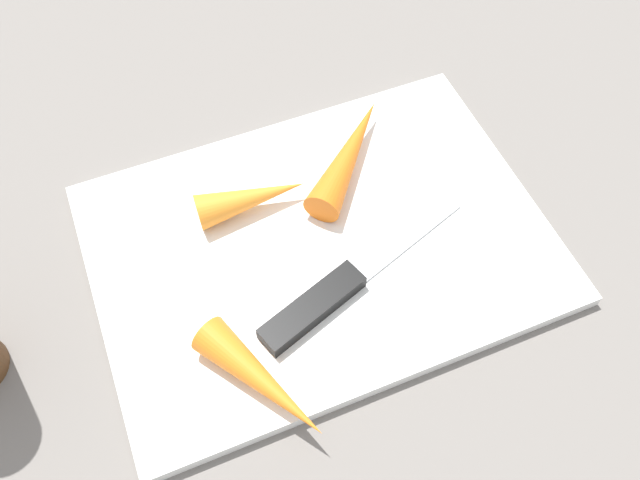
# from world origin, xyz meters

# --- Properties ---
(ground_plane) EXTENTS (1.40, 1.40, 0.00)m
(ground_plane) POSITION_xyz_m (0.00, 0.00, 0.00)
(ground_plane) COLOR slate
(cutting_board) EXTENTS (0.36, 0.26, 0.01)m
(cutting_board) POSITION_xyz_m (0.00, 0.00, 0.01)
(cutting_board) COLOR white
(cutting_board) RESTS_ON ground_plane
(knife) EXTENTS (0.20, 0.08, 0.01)m
(knife) POSITION_xyz_m (0.02, 0.05, 0.02)
(knife) COLOR #B7B7BC
(knife) RESTS_ON cutting_board
(carrot_shortest) EXTENTS (0.09, 0.03, 0.03)m
(carrot_shortest) POSITION_xyz_m (0.04, -0.05, 0.03)
(carrot_shortest) COLOR orange
(carrot_shortest) RESTS_ON cutting_board
(carrot_longest) EXTENTS (0.11, 0.11, 0.03)m
(carrot_longest) POSITION_xyz_m (-0.05, -0.06, 0.03)
(carrot_longest) COLOR orange
(carrot_longest) RESTS_ON cutting_board
(carrot_medium) EXTENTS (0.08, 0.11, 0.03)m
(carrot_medium) POSITION_xyz_m (0.08, 0.10, 0.03)
(carrot_medium) COLOR orange
(carrot_medium) RESTS_ON cutting_board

